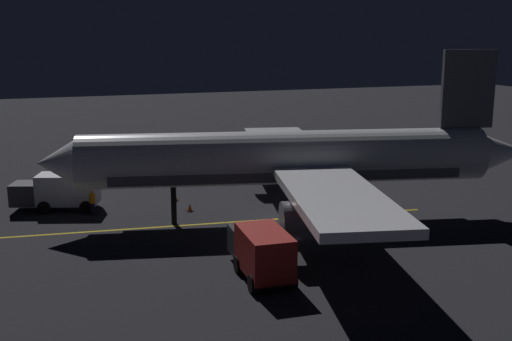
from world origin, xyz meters
TOP-DOWN VIEW (x-y plane):
  - ground_plane at (0.00, 0.00)m, footprint 180.00×180.00m
  - apron_guide_stripe at (0.70, 4.00)m, footprint 3.40×27.56m
  - airliner at (-0.13, -0.56)m, footprint 30.30×32.42m
  - baggage_truck at (7.50, 13.88)m, footprint 3.81×6.23m
  - catering_truck at (-8.77, 4.86)m, footprint 5.76×2.51m
  - ground_crew_worker at (5.43, 11.88)m, footprint 0.40×0.40m
  - traffic_cone_near_left at (-4.25, 2.89)m, footprint 0.50×0.50m
  - traffic_cone_near_right at (7.25, 5.77)m, footprint 0.50×0.50m
  - traffic_cone_under_wing at (4.12, 5.43)m, footprint 0.50×0.50m

SIDE VIEW (x-z plane):
  - ground_plane at x=0.00m, z-range -0.20..0.00m
  - apron_guide_stripe at x=0.70m, z-range 0.00..0.01m
  - traffic_cone_near_left at x=-4.25m, z-range -0.03..0.52m
  - traffic_cone_near_right at x=7.25m, z-range -0.03..0.52m
  - traffic_cone_under_wing at x=4.12m, z-range -0.03..0.52m
  - ground_crew_worker at x=5.43m, z-range 0.02..1.76m
  - catering_truck at x=-8.77m, z-range 0.01..2.57m
  - baggage_truck at x=7.50m, z-range 0.02..2.57m
  - airliner at x=-0.13m, z-range -1.52..9.57m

